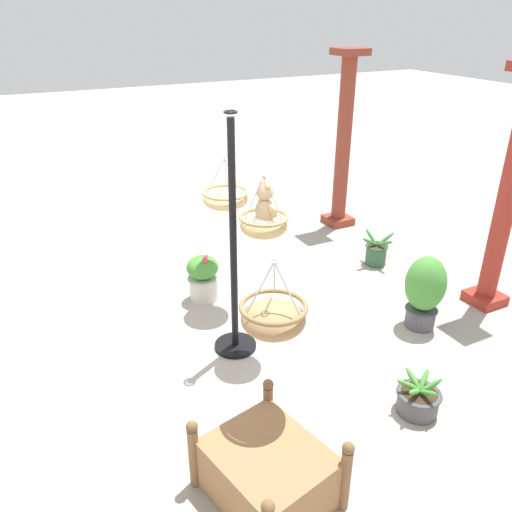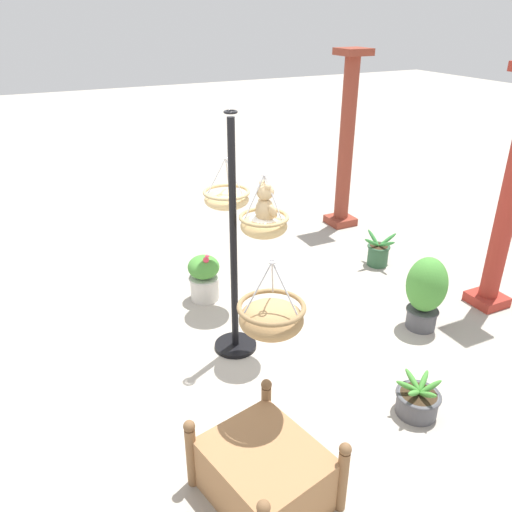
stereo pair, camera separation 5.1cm
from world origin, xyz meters
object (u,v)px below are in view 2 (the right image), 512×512
(wooden_planter_box, at_px, (265,471))
(potted_plant_bushy_green, at_px, (378,253))
(potted_plant_fern_front, at_px, (418,400))
(potted_plant_flowering_red, at_px, (204,277))
(hanging_basket_left_high, at_px, (227,198))
(teddy_bear, at_px, (266,206))
(hanging_basket_with_teddy, at_px, (264,224))
(potted_plant_tall_leafy, at_px, (426,291))
(display_pole_central, at_px, (234,284))
(hanging_basket_right_low, at_px, (271,317))
(greenhouse_pillar_right, at_px, (346,145))
(greenhouse_pillar_left, at_px, (510,200))

(wooden_planter_box, distance_m, potted_plant_bushy_green, 4.09)
(potted_plant_fern_front, distance_m, potted_plant_flowering_red, 2.85)
(hanging_basket_left_high, bearing_deg, wooden_planter_box, -17.75)
(teddy_bear, relative_size, hanging_basket_left_high, 0.72)
(hanging_basket_with_teddy, xyz_separation_m, hanging_basket_left_high, (-1.01, 0.04, -0.07))
(potted_plant_tall_leafy, distance_m, potted_plant_bushy_green, 1.58)
(wooden_planter_box, bearing_deg, teddy_bear, 153.21)
(hanging_basket_with_teddy, height_order, potted_plant_tall_leafy, hanging_basket_with_teddy)
(display_pole_central, relative_size, potted_plant_bushy_green, 4.58)
(hanging_basket_with_teddy, relative_size, hanging_basket_left_high, 1.06)
(display_pole_central, distance_m, potted_plant_tall_leafy, 2.12)
(hanging_basket_right_low, height_order, potted_plant_fern_front, hanging_basket_right_low)
(hanging_basket_left_high, distance_m, wooden_planter_box, 2.97)
(wooden_planter_box, bearing_deg, greenhouse_pillar_right, 139.88)
(hanging_basket_right_low, xyz_separation_m, potted_plant_bushy_green, (-2.25, 2.85, -1.05))
(potted_plant_fern_front, bearing_deg, greenhouse_pillar_right, 154.40)
(display_pole_central, xyz_separation_m, potted_plant_bushy_green, (-0.90, 2.56, -0.58))
(wooden_planter_box, bearing_deg, potted_plant_bushy_green, 130.67)
(hanging_basket_with_teddy, xyz_separation_m, potted_plant_fern_front, (1.44, 0.80, -1.28))
(greenhouse_pillar_left, relative_size, wooden_planter_box, 2.61)
(hanging_basket_with_teddy, xyz_separation_m, greenhouse_pillar_right, (-2.53, 2.70, -0.11))
(greenhouse_pillar_right, distance_m, potted_plant_tall_leafy, 3.20)
(hanging_basket_left_high, bearing_deg, teddy_bear, -1.35)
(wooden_planter_box, relative_size, potted_plant_tall_leafy, 1.23)
(hanging_basket_with_teddy, relative_size, hanging_basket_right_low, 1.03)
(hanging_basket_left_high, distance_m, greenhouse_pillar_left, 3.12)
(hanging_basket_with_teddy, xyz_separation_m, hanging_basket_right_low, (1.20, -0.54, -0.18))
(wooden_planter_box, bearing_deg, potted_plant_tall_leafy, 115.17)
(wooden_planter_box, height_order, potted_plant_bushy_green, wooden_planter_box)
(potted_plant_fern_front, bearing_deg, greenhouse_pillar_left, 117.61)
(hanging_basket_with_teddy, xyz_separation_m, potted_plant_flowering_red, (-1.23, -0.19, -1.11))
(hanging_basket_with_teddy, distance_m, potted_plant_flowering_red, 1.67)
(teddy_bear, distance_m, hanging_basket_left_high, 1.04)
(display_pole_central, distance_m, potted_plant_bushy_green, 2.77)
(greenhouse_pillar_right, xyz_separation_m, potted_plant_fern_front, (3.97, -1.90, -1.17))
(teddy_bear, relative_size, wooden_planter_box, 0.39)
(hanging_basket_right_low, distance_m, potted_plant_bushy_green, 3.78)
(potted_plant_fern_front, bearing_deg, hanging_basket_right_low, -100.16)
(teddy_bear, height_order, greenhouse_pillar_left, greenhouse_pillar_left)
(teddy_bear, xyz_separation_m, potted_plant_fern_front, (1.44, 0.78, -1.46))
(hanging_basket_right_low, bearing_deg, greenhouse_pillar_left, 103.80)
(display_pole_central, relative_size, hanging_basket_right_low, 4.18)
(display_pole_central, bearing_deg, potted_plant_tall_leafy, 74.53)
(hanging_basket_left_high, bearing_deg, potted_plant_flowering_red, -133.76)
(wooden_planter_box, bearing_deg, greenhouse_pillar_left, 108.92)
(hanging_basket_right_low, distance_m, wooden_planter_box, 1.11)
(hanging_basket_with_teddy, distance_m, greenhouse_pillar_left, 2.87)
(hanging_basket_left_high, xyz_separation_m, potted_plant_bushy_green, (-0.04, 2.26, -1.16))
(hanging_basket_right_low, distance_m, potted_plant_fern_front, 1.75)
(potted_plant_fern_front, height_order, potted_plant_bushy_green, potted_plant_bushy_green)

